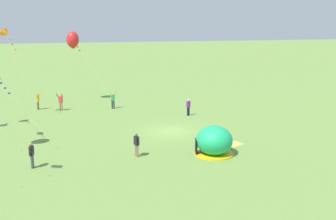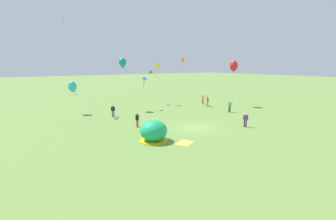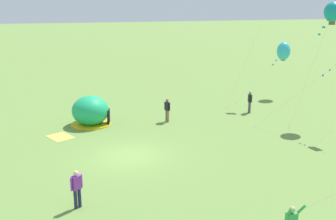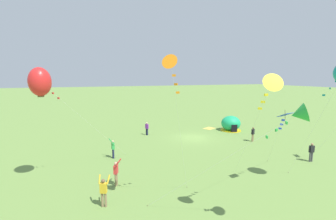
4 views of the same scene
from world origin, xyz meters
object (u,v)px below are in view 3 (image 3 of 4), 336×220
Objects in this scene: popup_tent at (91,111)px; person_far_back at (167,109)px; person_center_field at (250,101)px; person_watching_sky at (77,187)px; kite_teal at (333,12)px; kite_cyan at (284,51)px.

person_far_back is (0.91, 5.44, -0.03)m from popup_tent.
popup_tent is at bearing -92.20° from person_center_field.
kite_teal reaches higher than person_watching_sky.
person_far_back is at bearing -69.54° from kite_cyan.
popup_tent is 18.30m from kite_teal.
popup_tent is 1.63× the size of person_center_field.
person_far_back is at bearing -86.40° from person_center_field.
person_center_field is at bearing 87.80° from popup_tent.
person_watching_sky is (11.79, -1.82, -0.03)m from popup_tent.
kite_teal is at bearing 76.50° from popup_tent.
person_watching_sky is 25.23m from kite_cyan.
person_watching_sky is at bearing -51.48° from person_center_field.
kite_cyan reaches higher than person_center_field.
person_center_field is 8.74m from kite_teal.
person_far_back is at bearing 80.47° from popup_tent.
kite_cyan is at bearing 110.46° from person_far_back.
kite_cyan reaches higher than person_watching_sky.
person_far_back is 1.00× the size of person_center_field.
popup_tent is 11.93m from person_watching_sky.
person_center_field is (0.48, 12.39, -0.03)m from popup_tent.
kite_teal is at bearing 49.72° from person_center_field.
person_far_back is 0.20× the size of kite_teal.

